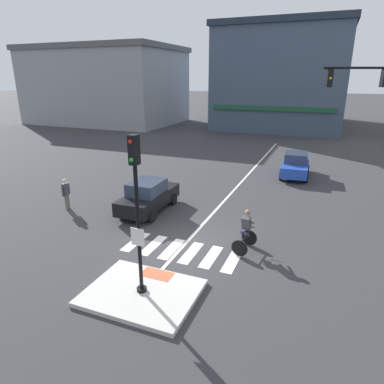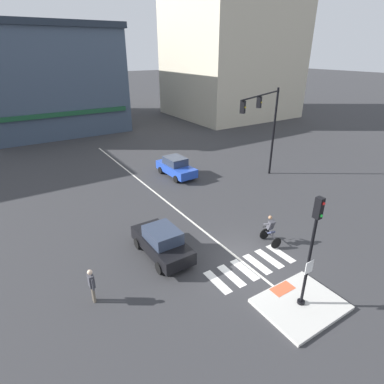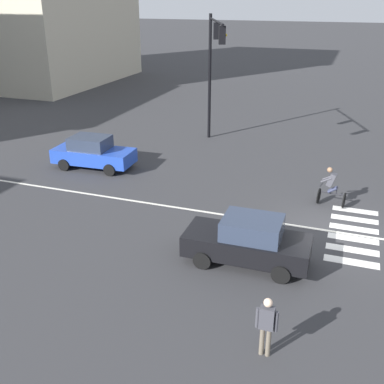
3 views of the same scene
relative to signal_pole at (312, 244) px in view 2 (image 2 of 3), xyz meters
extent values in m
plane|color=#333335|center=(0.00, 3.84, -3.14)|extent=(300.00, 300.00, 0.00)
cube|color=beige|center=(0.00, 0.01, -3.07)|extent=(3.49, 2.75, 0.15)
cube|color=#DB5B38|center=(0.00, 1.03, -2.99)|extent=(1.10, 0.60, 0.01)
cylinder|color=black|center=(0.00, 0.01, -2.93)|extent=(0.32, 0.32, 0.12)
cylinder|color=black|center=(0.00, 0.01, -0.86)|extent=(0.12, 0.12, 4.02)
cube|color=white|center=(0.00, -0.07, -1.06)|extent=(0.44, 0.03, 0.56)
cube|color=black|center=(0.00, 0.01, 1.57)|extent=(0.24, 0.28, 0.84)
sphere|color=red|center=(0.00, -0.15, 1.82)|extent=(0.12, 0.12, 0.12)
sphere|color=green|center=(0.00, -0.15, 1.32)|extent=(0.12, 0.12, 0.12)
cube|color=silver|center=(-2.11, 3.11, -3.14)|extent=(0.44, 1.80, 0.01)
cube|color=silver|center=(-1.27, 3.11, -3.14)|extent=(0.44, 1.80, 0.01)
cube|color=silver|center=(-0.42, 3.11, -3.14)|extent=(0.44, 1.80, 0.01)
cube|color=silver|center=(0.42, 3.11, -3.14)|extent=(0.44, 1.80, 0.01)
cube|color=silver|center=(1.27, 3.11, -3.14)|extent=(0.44, 1.80, 0.01)
cube|color=silver|center=(2.11, 3.11, -3.14)|extent=(0.44, 1.80, 0.01)
cube|color=silver|center=(-0.09, 13.84, -3.14)|extent=(0.14, 28.00, 0.01)
cylinder|color=black|center=(10.26, 12.09, 0.48)|extent=(0.18, 0.18, 7.26)
cylinder|color=black|center=(7.29, 10.86, 3.86)|extent=(5.98, 2.56, 0.11)
cube|color=black|center=(6.99, 10.74, 3.41)|extent=(0.36, 0.38, 0.80)
sphere|color=gold|center=(7.06, 10.58, 3.41)|extent=(0.12, 0.12, 0.12)
cube|color=black|center=(4.61, 9.75, 3.41)|extent=(0.36, 0.38, 0.80)
sphere|color=gold|center=(4.68, 9.59, 3.41)|extent=(0.12, 0.12, 0.12)
cube|color=beige|center=(24.40, 35.73, 6.56)|extent=(17.16, 16.39, 19.41)
cube|color=#3D4C60|center=(-1.73, 43.99, 2.98)|extent=(15.81, 21.30, 12.26)
cube|color=#242D3A|center=(-1.73, 43.99, 9.46)|extent=(16.29, 21.94, 0.70)
cube|color=#194C2D|center=(-1.73, 33.19, -0.04)|extent=(14.23, 0.30, 0.50)
cube|color=black|center=(-3.31, 6.45, -2.49)|extent=(1.77, 4.13, 0.70)
cube|color=#2D384C|center=(-3.30, 6.30, -1.82)|extent=(1.51, 1.92, 0.64)
cylinder|color=black|center=(-4.16, 7.70, -2.84)|extent=(0.19, 0.60, 0.60)
cylinder|color=black|center=(-2.49, 7.73, -2.84)|extent=(0.19, 0.60, 0.60)
cylinder|color=black|center=(-4.12, 5.16, -2.84)|extent=(0.19, 0.60, 0.60)
cylinder|color=black|center=(-2.45, 5.19, -2.84)|extent=(0.19, 0.60, 0.60)
cube|color=#2347B7|center=(3.02, 15.97, -2.49)|extent=(1.88, 4.17, 0.70)
cube|color=#2D384C|center=(3.02, 16.12, -1.82)|extent=(1.56, 1.97, 0.64)
cylinder|color=black|center=(3.91, 14.73, -2.84)|extent=(0.21, 0.61, 0.60)
cylinder|color=black|center=(2.25, 14.66, -2.84)|extent=(0.21, 0.61, 0.60)
cylinder|color=black|center=(3.80, 17.27, -2.84)|extent=(0.21, 0.61, 0.60)
cylinder|color=black|center=(2.13, 17.20, -2.84)|extent=(0.21, 0.61, 0.60)
cylinder|color=black|center=(2.39, 4.65, -2.81)|extent=(0.66, 0.13, 0.66)
cylinder|color=black|center=(2.25, 3.61, -2.81)|extent=(0.66, 0.13, 0.66)
cylinder|color=black|center=(2.32, 4.13, -2.59)|extent=(0.17, 0.89, 0.05)
cylinder|color=black|center=(2.30, 3.95, -2.41)|extent=(0.04, 0.04, 0.30)
cylinder|color=black|center=(2.39, 4.60, -2.29)|extent=(0.44, 0.10, 0.04)
cylinder|color=#2D334C|center=(2.24, 4.12, -2.41)|extent=(0.17, 0.41, 0.33)
cylinder|color=#2D334C|center=(2.40, 4.10, -2.41)|extent=(0.17, 0.41, 0.33)
cube|color=#3F3F47|center=(2.33, 4.21, -1.98)|extent=(0.39, 0.43, 0.60)
sphere|color=#936B4C|center=(2.35, 4.33, -1.57)|extent=(0.22, 0.22, 0.22)
cylinder|color=#3F3F47|center=(2.20, 4.41, -1.98)|extent=(0.14, 0.46, 0.31)
cylinder|color=#3F3F47|center=(2.51, 4.36, -1.98)|extent=(0.14, 0.46, 0.31)
cylinder|color=#6B6051|center=(-7.37, 5.08, -2.73)|extent=(0.12, 0.12, 0.82)
cylinder|color=#6B6051|center=(-7.37, 4.92, -2.73)|extent=(0.12, 0.12, 0.82)
cube|color=#3F3F47|center=(-7.37, 5.00, -2.02)|extent=(0.22, 0.36, 0.60)
cylinder|color=#3F3F47|center=(-7.37, 5.23, -2.07)|extent=(0.09, 0.09, 0.56)
cylinder|color=#3F3F47|center=(-7.37, 4.77, -2.07)|extent=(0.09, 0.09, 0.56)
sphere|color=beige|center=(-7.37, 5.00, -1.58)|extent=(0.22, 0.22, 0.22)
camera|label=1|loc=(4.94, -7.89, 3.47)|focal=31.61mm
camera|label=2|loc=(-9.36, -6.08, 6.86)|focal=29.27mm
camera|label=3|loc=(-16.39, 3.68, 5.09)|focal=43.14mm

